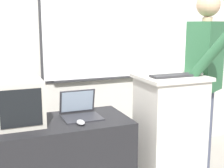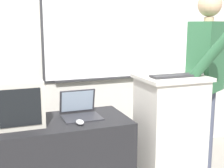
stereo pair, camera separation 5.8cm
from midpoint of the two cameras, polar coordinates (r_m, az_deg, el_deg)
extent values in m
cube|color=beige|center=(3.41, -2.00, 8.80)|extent=(6.40, 0.12, 2.70)
cube|color=#2D2D30|center=(3.48, 4.25, 10.63)|extent=(1.99, 0.02, 1.16)
cube|color=white|center=(3.48, 4.28, 10.63)|extent=(1.94, 0.02, 1.11)
cube|color=#2D2D30|center=(3.51, 4.25, 1.33)|extent=(1.74, 0.04, 0.02)
cube|color=beige|center=(2.86, 11.02, -9.20)|extent=(0.51, 0.44, 1.01)
cube|color=beige|center=(2.72, 11.43, 1.17)|extent=(0.56, 0.48, 0.03)
cube|color=black|center=(2.66, -8.23, -14.06)|extent=(1.06, 0.57, 0.72)
cylinder|color=#474C60|center=(3.10, 15.86, -9.35)|extent=(0.13, 0.13, 0.86)
cylinder|color=#474C60|center=(3.29, 17.42, -8.23)|extent=(0.13, 0.13, 0.86)
cube|color=#2D603D|center=(3.03, 17.45, 4.75)|extent=(0.45, 0.39, 0.64)
cylinder|color=tan|center=(3.01, 17.83, 11.22)|extent=(0.09, 0.09, 0.04)
sphere|color=tan|center=(3.01, 17.98, 13.65)|extent=(0.22, 0.22, 0.22)
cylinder|color=#2D603D|center=(2.67, 18.15, 4.81)|extent=(0.29, 0.43, 0.53)
cylinder|color=#2D603D|center=(3.24, 18.93, 4.61)|extent=(0.08, 0.08, 0.61)
cube|color=#28282D|center=(2.56, -4.86, -6.14)|extent=(0.31, 0.24, 0.01)
cube|color=#28282D|center=(2.67, -5.74, -3.13)|extent=(0.30, 0.06, 0.20)
cube|color=#8C9EB2|center=(2.66, -5.70, -3.13)|extent=(0.27, 0.04, 0.18)
cube|color=#2D2D30|center=(2.66, 12.00, 1.48)|extent=(0.42, 0.12, 0.02)
ellipsoid|color=#BCBCC1|center=(2.41, -5.20, -6.97)|extent=(0.06, 0.10, 0.03)
ellipsoid|color=silver|center=(2.78, 16.28, 1.83)|extent=(0.06, 0.10, 0.03)
cube|color=#BCB7A8|center=(2.50, -16.18, -3.01)|extent=(0.35, 0.41, 0.35)
cube|color=black|center=(2.29, -15.74, -4.21)|extent=(0.29, 0.01, 0.27)
cylinder|color=silver|center=(2.76, 5.91, 2.78)|extent=(0.08, 0.08, 0.10)
torus|color=silver|center=(2.78, 6.98, 2.93)|extent=(0.07, 0.02, 0.07)
camera|label=1|loc=(0.03, -89.36, 0.12)|focal=50.00mm
camera|label=2|loc=(0.03, 90.64, -0.12)|focal=50.00mm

